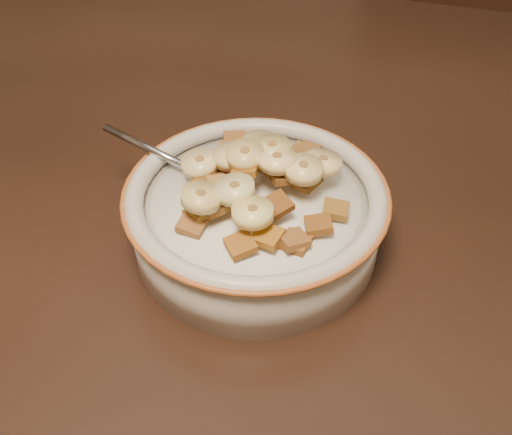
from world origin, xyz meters
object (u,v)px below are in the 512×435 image
(cereal_bowl, at_px, (256,222))
(table, at_px, (303,171))
(chair, at_px, (448,120))
(spoon, at_px, (221,184))

(cereal_bowl, bearing_deg, table, 85.94)
(table, distance_m, chair, 0.57)
(chair, xyz_separation_m, cereal_bowl, (-0.18, -0.64, 0.25))
(spoon, bearing_deg, chair, 171.93)
(chair, relative_size, cereal_bowl, 5.01)
(table, xyz_separation_m, chair, (0.17, 0.50, -0.21))
(chair, height_order, cereal_bowl, chair)
(cereal_bowl, xyz_separation_m, spoon, (-0.03, 0.01, 0.03))
(cereal_bowl, relative_size, spoon, 4.17)
(chair, relative_size, spoon, 20.89)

